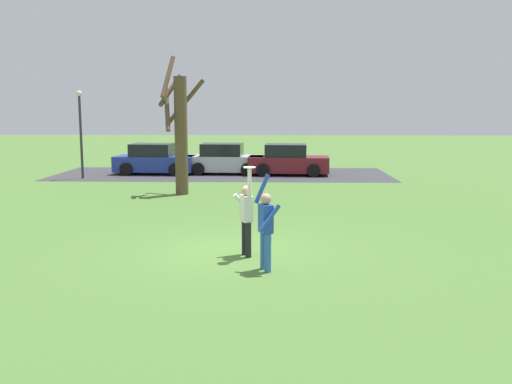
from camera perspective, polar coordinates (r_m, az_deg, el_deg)
ground_plane at (r=13.44m, az=-2.45°, el=-6.10°), size 120.00×120.00×0.00m
person_catcher at (r=12.83m, az=-0.99°, el=-2.30°), size 0.49×0.59×2.08m
person_defender at (r=11.67m, az=1.00°, el=-3.39°), size 0.57×0.64×2.04m
frisbee_disc at (r=12.46m, az=-0.67°, el=2.54°), size 0.27×0.27×0.02m
parked_car_blue at (r=29.76m, az=-10.34°, el=3.23°), size 4.19×2.21×1.59m
parked_car_silver at (r=29.41m, az=-3.26°, el=3.29°), size 4.19×2.21×1.59m
parked_car_maroon at (r=28.89m, az=3.29°, el=3.20°), size 4.19×2.21×1.59m
parking_strip at (r=29.25m, az=-3.46°, el=1.84°), size 17.29×6.40×0.01m
bare_tree_tall at (r=22.36m, az=-7.80°, el=6.38°), size 1.78×1.64×5.47m
lamppost_by_lot at (r=28.52m, az=-17.50°, el=6.50°), size 0.28×0.28×4.26m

